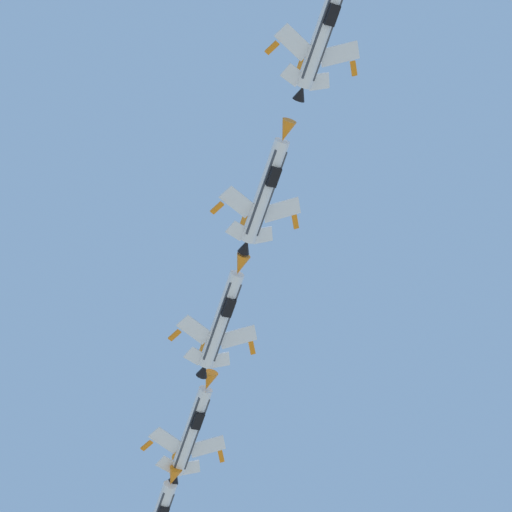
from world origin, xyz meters
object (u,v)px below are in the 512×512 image
fighter_jet_right_wing (265,189)px  fighter_jet_left_outer (222,318)px  fighter_jet_left_wing (323,30)px  fighter_jet_right_outer (192,429)px

fighter_jet_right_wing → fighter_jet_left_outer: bearing=-90.5°
fighter_jet_left_wing → fighter_jet_right_wing: bearing=-89.3°
fighter_jet_right_wing → fighter_jet_right_outer: fighter_jet_right_outer is taller
fighter_jet_right_wing → fighter_jet_left_outer: fighter_jet_right_wing is taller
fighter_jet_right_wing → fighter_jet_left_wing: bearing=90.7°
fighter_jet_left_outer → fighter_jet_left_wing: bearing=90.1°
fighter_jet_left_wing → fighter_jet_right_wing: size_ratio=1.00×
fighter_jet_left_outer → fighter_jet_right_outer: fighter_jet_right_outer is taller
fighter_jet_left_wing → fighter_jet_left_outer: fighter_jet_left_wing is taller
fighter_jet_left_wing → fighter_jet_right_wing: fighter_jet_left_wing is taller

